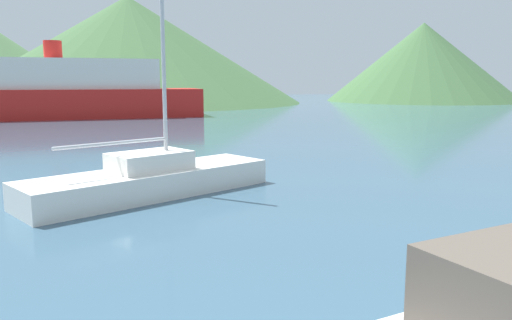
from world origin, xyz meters
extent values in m
cube|color=white|center=(-2.11, 15.38, 0.38)|extent=(7.48, 5.90, 0.77)
cube|color=white|center=(-2.11, 15.38, 1.04)|extent=(2.70, 2.46, 0.54)
cylinder|color=#BCBCC1|center=(-1.64, 15.69, 3.87)|extent=(0.12, 0.12, 6.21)
cylinder|color=#BCBCC1|center=(-3.06, 14.75, 1.67)|extent=(2.91, 1.97, 0.10)
cube|color=red|center=(-11.61, 48.69, 1.31)|extent=(26.69, 9.90, 2.61)
cube|color=silver|center=(-11.61, 48.69, 3.97)|extent=(18.82, 7.87, 2.71)
cylinder|color=red|center=(-11.61, 48.69, 6.12)|extent=(1.58, 1.58, 1.60)
cone|color=#3D6038|center=(-7.16, 79.97, 7.93)|extent=(52.08, 52.08, 15.86)
cone|color=#3D6038|center=(40.08, 78.34, 6.37)|extent=(30.99, 30.99, 12.74)
camera|label=1|loc=(-1.53, 0.46, 3.40)|focal=35.00mm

